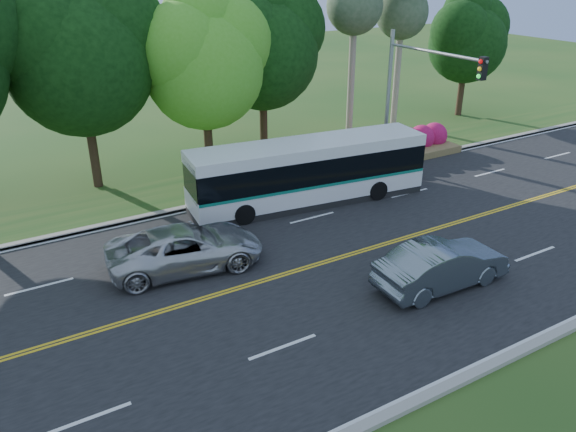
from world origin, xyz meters
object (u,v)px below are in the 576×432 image
traffic_signal (415,84)px  sedan (442,265)px  transit_bus (308,173)px  suv (186,248)px

traffic_signal → sedan: 11.39m
transit_bus → traffic_signal: bearing=9.5°
sedan → traffic_signal: bearing=-33.7°
suv → sedan: bearing=-120.6°
sedan → suv: size_ratio=0.87×
traffic_signal → transit_bus: bearing=-177.1°
suv → transit_bus: bearing=-59.6°
transit_bus → sedan: transit_bus is taller
transit_bus → suv: 7.53m
transit_bus → suv: transit_bus is taller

